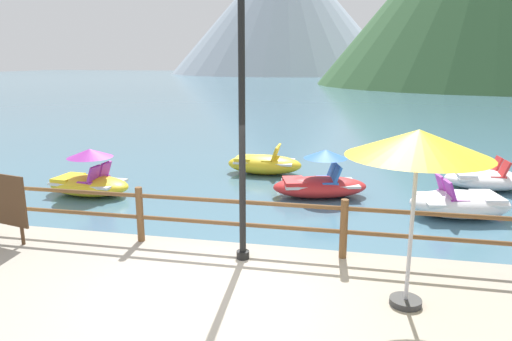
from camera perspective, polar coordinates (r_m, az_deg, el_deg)
The scene contains 11 objects.
ground_plane at distance 45.57m, azimuth 9.70°, elevation 8.87°, with size 200.00×200.00×0.00m, color #477084.
dock_railing at distance 7.59m, azimuth -2.31°, elevation -5.52°, with size 23.92×0.12×0.95m.
lamp_post at distance 6.80m, azimuth -1.76°, elevation 10.97°, with size 0.28×0.28×4.60m.
sign_board at distance 8.96m, azimuth -28.65°, elevation -3.17°, with size 1.16×0.31×1.19m.
beach_umbrella at distance 5.78m, azimuth 19.17°, elevation 2.86°, with size 1.70×1.70×2.24m.
pedal_boat_0 at distance 14.14m, azimuth 26.15°, elevation -0.94°, with size 2.25×1.56×0.84m.
pedal_boat_1 at distance 11.43m, azimuth 23.63°, elevation -3.65°, with size 2.40×1.69×0.89m.
pedal_boat_2 at distance 12.85m, azimuth -19.74°, elevation -1.06°, with size 2.31×1.37×1.22m.
pedal_boat_3 at distance 14.37m, azimuth 1.00°, elevation 0.82°, with size 2.29×1.18×0.90m.
pedal_boat_4 at distance 12.06m, azimuth 7.84°, elevation -1.35°, with size 2.63×1.78×1.22m.
distant_peak at distance 123.24m, azimuth 3.52°, elevation 19.14°, with size 56.93×56.93×31.72m, color #9EADBC.
Camera 1 is at (1.77, -5.41, 3.43)m, focal length 32.79 mm.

